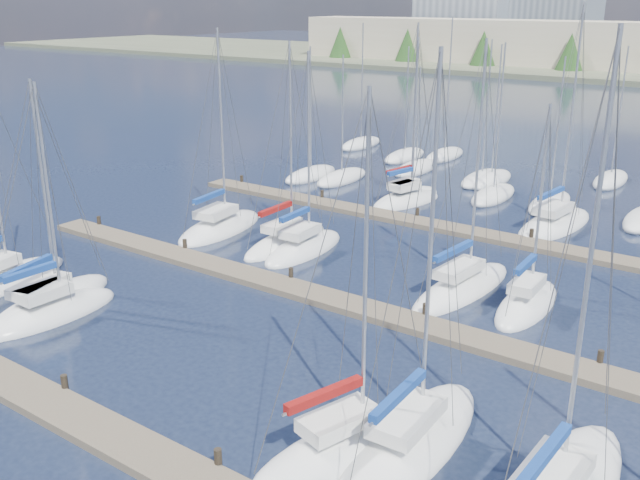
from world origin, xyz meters
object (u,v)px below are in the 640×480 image
Objects in this scene: sailboat_c at (52,313)px; sailboat_j at (304,248)px; sailboat_d at (347,446)px; sailboat_h at (220,227)px; sailboat_b at (48,305)px; sailboat_l at (527,304)px; sailboat_p at (555,224)px; sailboat_k at (462,288)px; sailboat_e at (411,441)px; sailboat_i at (286,241)px; sailboat_o at (407,200)px; sailboat_n at (406,198)px.

sailboat_j reaches higher than sailboat_c.
sailboat_c is 0.92× the size of sailboat_d.
sailboat_c is at bearing -87.72° from sailboat_h.
sailboat_l is at bearing 22.03° from sailboat_b.
sailboat_p is (15.74, 27.57, 0.01)m from sailboat_b.
sailboat_d is at bearing -74.47° from sailboat_k.
sailboat_k is (15.47, 13.86, 0.01)m from sailboat_b.
sailboat_b is at bearing 179.04° from sailboat_e.
sailboat_i is at bearing 137.53° from sailboat_e.
sailboat_e is 14.10m from sailboat_k.
sailboat_b is 18.32m from sailboat_d.
sailboat_e reaches higher than sailboat_o.
sailboat_n is 31.03m from sailboat_e.
sailboat_i is 1.21× the size of sailboat_l.
sailboat_h reaches higher than sailboat_d.
sailboat_e is at bearing 60.06° from sailboat_d.
sailboat_k reaches higher than sailboat_d.
sailboat_l is at bearing 103.97° from sailboat_d.
sailboat_p is 31.65m from sailboat_c.
sailboat_e is at bearing -12.78° from sailboat_b.
sailboat_i is 1.00× the size of sailboat_d.
sailboat_j is at bearing -175.94° from sailboat_k.
sailboat_b is 0.79× the size of sailboat_p.
sailboat_b is 27.33m from sailboat_o.
sailboat_n is 1.07× the size of sailboat_o.
sailboat_j is at bearing -122.32° from sailboat_p.
sailboat_b is 0.87× the size of sailboat_n.
sailboat_o is 16.75m from sailboat_k.
sailboat_p is (11.18, 0.12, -0.02)m from sailboat_n.
sailboat_e is at bearing -48.23° from sailboat_o.
sailboat_j is (4.18, 14.39, 0.00)m from sailboat_c.
sailboat_i is 1.02× the size of sailboat_o.
sailboat_k reaches higher than sailboat_o.
sailboat_b is 0.87× the size of sailboat_h.
sailboat_e reaches higher than sailboat_h.
sailboat_h is at bearing -175.83° from sailboat_k.
sailboat_k is at bearing -9.05° from sailboat_h.
sailboat_d reaches higher than sailboat_c.
sailboat_j is (1.61, -0.31, -0.01)m from sailboat_i.
sailboat_p is 17.25m from sailboat_j.
sailboat_e is 1.08× the size of sailboat_d.
sailboat_i is 0.95× the size of sailboat_n.
sailboat_h is 1.01× the size of sailboat_k.
sailboat_i is 21.33m from sailboat_d.
sailboat_h is at bearing 145.63° from sailboat_e.
sailboat_e is 20.04m from sailboat_j.
sailboat_b is 27.82m from sailboat_n.
sailboat_n is 31.64m from sailboat_d.
sailboat_h is at bearing -136.62° from sailboat_p.
sailboat_j is 0.93× the size of sailboat_k.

